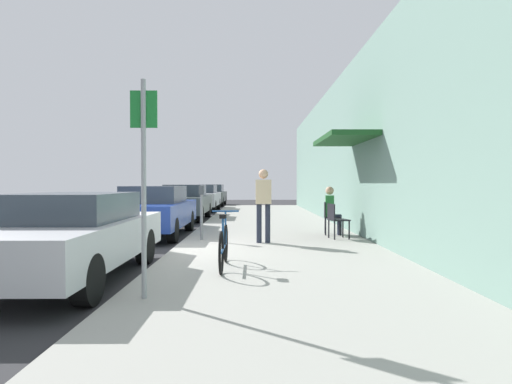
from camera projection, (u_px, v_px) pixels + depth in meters
The scene contains 15 objects.
ground_plane at pixel (172, 255), 8.78m from camera, with size 60.00×60.00×0.00m, color #2D2D30.
sidewalk_slab at pixel (274, 239), 10.80m from camera, with size 4.50×32.00×0.12m, color #9E9B93.
building_facade at pixel (368, 145), 10.77m from camera, with size 1.40×32.00×4.97m.
parked_car_0 at pixel (71, 234), 6.46m from camera, with size 1.80×4.40×1.34m.
parked_car_1 at pixel (154, 210), 11.88m from camera, with size 1.80×4.40×1.42m.
parked_car_2 at pixel (185, 202), 17.33m from camera, with size 1.80×4.40×1.45m.
parked_car_3 at pixel (202, 197), 22.95m from camera, with size 1.80×4.40×1.43m.
parked_car_4 at pixel (212, 195), 28.54m from camera, with size 1.80×4.40×1.44m.
parking_meter at pixel (201, 208), 10.19m from camera, with size 0.12×0.10×1.32m.
street_sign at pixel (144, 171), 4.98m from camera, with size 0.32×0.06×2.60m.
bicycle_0 at pixel (224, 246), 6.81m from camera, with size 0.46×1.71×0.90m.
cafe_chair_0 at pixel (336, 218), 10.41m from camera, with size 0.52×0.52×0.87m.
cafe_chair_1 at pixel (330, 216), 11.26m from camera, with size 0.50×0.50×0.87m.
seated_patron_1 at pixel (332, 209), 11.25m from camera, with size 0.46×0.40×1.29m.
pedestrian_standing at pixel (263, 200), 9.69m from camera, with size 0.36×0.22×1.70m.
Camera 1 is at (1.69, -8.77, 1.48)m, focal length 29.48 mm.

